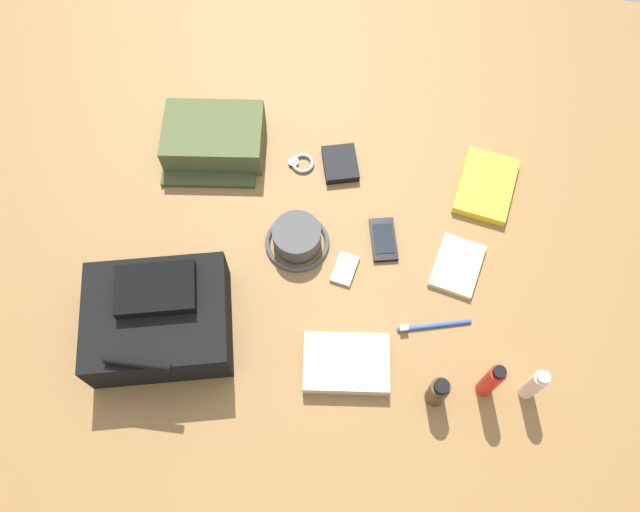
{
  "coord_description": "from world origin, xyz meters",
  "views": [
    {
      "loc": [
        -0.08,
        0.66,
        1.5
      ],
      "look_at": [
        0.0,
        0.0,
        0.04
      ],
      "focal_mm": 36.34,
      "sensor_mm": 36.0,
      "label": 1
    }
  ],
  "objects_px": {
    "toiletry_pouch": "(214,138)",
    "media_player": "(345,269)",
    "lotion_bottle": "(534,385)",
    "wallet": "(340,164)",
    "cologne_bottle": "(438,392)",
    "sunscreen_spray": "(491,381)",
    "folded_towel": "(346,363)",
    "bucket_hat": "(297,238)",
    "cell_phone": "(383,240)",
    "paperback_novel": "(486,186)",
    "notepad": "(457,266)",
    "backpack": "(159,319)",
    "toothbrush": "(430,326)",
    "wristwatch": "(302,163)"
  },
  "relations": [
    {
      "from": "lotion_bottle",
      "to": "toothbrush",
      "type": "height_order",
      "value": "lotion_bottle"
    },
    {
      "from": "toiletry_pouch",
      "to": "wristwatch",
      "type": "distance_m",
      "value": 0.25
    },
    {
      "from": "cologne_bottle",
      "to": "cell_phone",
      "type": "relative_size",
      "value": 0.84
    },
    {
      "from": "cell_phone",
      "to": "wallet",
      "type": "distance_m",
      "value": 0.25
    },
    {
      "from": "backpack",
      "to": "wallet",
      "type": "relative_size",
      "value": 3.42
    },
    {
      "from": "lotion_bottle",
      "to": "sunscreen_spray",
      "type": "distance_m",
      "value": 0.1
    },
    {
      "from": "paperback_novel",
      "to": "notepad",
      "type": "relative_size",
      "value": 1.49
    },
    {
      "from": "backpack",
      "to": "cell_phone",
      "type": "height_order",
      "value": "backpack"
    },
    {
      "from": "cell_phone",
      "to": "media_player",
      "type": "height_order",
      "value": "cell_phone"
    },
    {
      "from": "lotion_bottle",
      "to": "toothbrush",
      "type": "xyz_separation_m",
      "value": [
        0.23,
        -0.13,
        -0.06
      ]
    },
    {
      "from": "backpack",
      "to": "lotion_bottle",
      "type": "xyz_separation_m",
      "value": [
        -0.87,
        0.05,
        -0.0
      ]
    },
    {
      "from": "toiletry_pouch",
      "to": "lotion_bottle",
      "type": "relative_size",
      "value": 1.98
    },
    {
      "from": "folded_towel",
      "to": "wristwatch",
      "type": "bearing_deg",
      "value": -71.45
    },
    {
      "from": "toiletry_pouch",
      "to": "media_player",
      "type": "relative_size",
      "value": 3.03
    },
    {
      "from": "media_player",
      "to": "folded_towel",
      "type": "height_order",
      "value": "folded_towel"
    },
    {
      "from": "toiletry_pouch",
      "to": "sunscreen_spray",
      "type": "bearing_deg",
      "value": 142.14
    },
    {
      "from": "backpack",
      "to": "lotion_bottle",
      "type": "relative_size",
      "value": 2.63
    },
    {
      "from": "media_player",
      "to": "cell_phone",
      "type": "bearing_deg",
      "value": -133.61
    },
    {
      "from": "toiletry_pouch",
      "to": "bucket_hat",
      "type": "relative_size",
      "value": 1.71
    },
    {
      "from": "toothbrush",
      "to": "wallet",
      "type": "height_order",
      "value": "wallet"
    },
    {
      "from": "backpack",
      "to": "cologne_bottle",
      "type": "height_order",
      "value": "backpack"
    },
    {
      "from": "wristwatch",
      "to": "wallet",
      "type": "xyz_separation_m",
      "value": [
        -0.11,
        -0.01,
        0.01
      ]
    },
    {
      "from": "cologne_bottle",
      "to": "lotion_bottle",
      "type": "bearing_deg",
      "value": -169.52
    },
    {
      "from": "backpack",
      "to": "bucket_hat",
      "type": "relative_size",
      "value": 2.28
    },
    {
      "from": "paperback_novel",
      "to": "wristwatch",
      "type": "xyz_separation_m",
      "value": [
        0.5,
        -0.01,
        -0.01
      ]
    },
    {
      "from": "toothbrush",
      "to": "notepad",
      "type": "height_order",
      "value": "toothbrush"
    },
    {
      "from": "toiletry_pouch",
      "to": "media_player",
      "type": "xyz_separation_m",
      "value": [
        -0.39,
        0.32,
        -0.04
      ]
    },
    {
      "from": "sunscreen_spray",
      "to": "wallet",
      "type": "height_order",
      "value": "sunscreen_spray"
    },
    {
      "from": "cell_phone",
      "to": "folded_towel",
      "type": "xyz_separation_m",
      "value": [
        0.06,
        0.34,
        0.01
      ]
    },
    {
      "from": "paperback_novel",
      "to": "lotion_bottle",
      "type": "bearing_deg",
      "value": 100.92
    },
    {
      "from": "lotion_bottle",
      "to": "media_player",
      "type": "xyz_separation_m",
      "value": [
        0.45,
        -0.25,
        -0.06
      ]
    },
    {
      "from": "toiletry_pouch",
      "to": "sunscreen_spray",
      "type": "xyz_separation_m",
      "value": [
        -0.75,
        0.58,
        0.03
      ]
    },
    {
      "from": "backpack",
      "to": "cell_phone",
      "type": "relative_size",
      "value": 2.88
    },
    {
      "from": "sunscreen_spray",
      "to": "folded_towel",
      "type": "xyz_separation_m",
      "value": [
        0.32,
        -0.01,
        -0.06
      ]
    },
    {
      "from": "bucket_hat",
      "to": "toothbrush",
      "type": "height_order",
      "value": "bucket_hat"
    },
    {
      "from": "media_player",
      "to": "lotion_bottle",
      "type": "bearing_deg",
      "value": 150.58
    },
    {
      "from": "cell_phone",
      "to": "toothbrush",
      "type": "height_order",
      "value": "toothbrush"
    },
    {
      "from": "cell_phone",
      "to": "toothbrush",
      "type": "relative_size",
      "value": 0.73
    },
    {
      "from": "bucket_hat",
      "to": "cell_phone",
      "type": "distance_m",
      "value": 0.22
    },
    {
      "from": "toothbrush",
      "to": "wristwatch",
      "type": "bearing_deg",
      "value": -48.43
    },
    {
      "from": "sunscreen_spray",
      "to": "folded_towel",
      "type": "relative_size",
      "value": 0.79
    },
    {
      "from": "folded_towel",
      "to": "notepad",
      "type": "bearing_deg",
      "value": -130.95
    },
    {
      "from": "toiletry_pouch",
      "to": "cologne_bottle",
      "type": "distance_m",
      "value": 0.88
    },
    {
      "from": "media_player",
      "to": "notepad",
      "type": "relative_size",
      "value": 0.62
    },
    {
      "from": "sunscreen_spray",
      "to": "notepad",
      "type": "height_order",
      "value": "sunscreen_spray"
    },
    {
      "from": "cologne_bottle",
      "to": "paperback_novel",
      "type": "relative_size",
      "value": 0.49
    },
    {
      "from": "sunscreen_spray",
      "to": "toothbrush",
      "type": "distance_m",
      "value": 0.2
    },
    {
      "from": "lotion_bottle",
      "to": "wallet",
      "type": "bearing_deg",
      "value": -48.32
    },
    {
      "from": "paperback_novel",
      "to": "wallet",
      "type": "bearing_deg",
      "value": -2.82
    },
    {
      "from": "lotion_bottle",
      "to": "cell_phone",
      "type": "height_order",
      "value": "lotion_bottle"
    }
  ]
}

